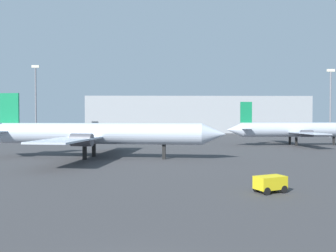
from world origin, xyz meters
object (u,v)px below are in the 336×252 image
(airplane_on_taxiway, at_px, (97,134))
(airplane_distant, at_px, (298,130))
(baggage_cart, at_px, (270,183))
(light_mast_left, at_px, (36,97))
(light_mast_right, at_px, (330,99))

(airplane_on_taxiway, distance_m, airplane_distant, 44.87)
(airplane_distant, xyz_separation_m, baggage_cart, (-20.91, -45.07, -2.64))
(airplane_distant, distance_m, light_mast_left, 81.23)
(light_mast_right, bearing_deg, airplane_distant, -126.77)
(light_mast_left, relative_size, light_mast_right, 1.10)
(baggage_cart, xyz_separation_m, light_mast_left, (-50.01, 83.51, 12.19))
(light_mast_left, height_order, light_mast_right, light_mast_left)
(airplane_on_taxiway, bearing_deg, light_mast_left, 125.79)
(airplane_on_taxiway, relative_size, baggage_cart, 13.52)
(airplane_on_taxiway, height_order, light_mast_left, light_mast_left)
(airplane_on_taxiway, bearing_deg, baggage_cart, -43.64)
(airplane_distant, bearing_deg, airplane_on_taxiway, -153.09)
(airplane_on_taxiway, relative_size, light_mast_right, 1.73)
(airplane_on_taxiway, height_order, baggage_cart, airplane_on_taxiway)
(airplane_distant, bearing_deg, baggage_cart, -117.74)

